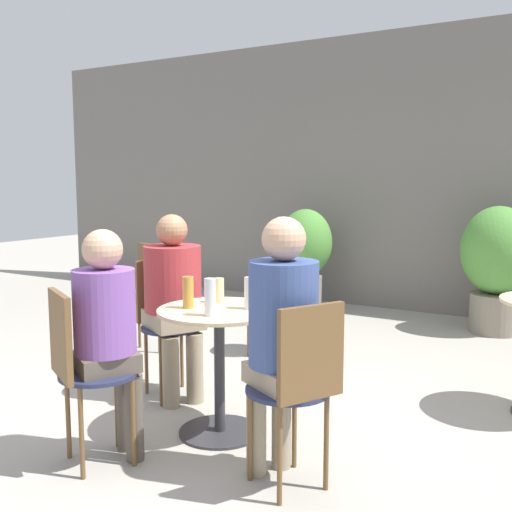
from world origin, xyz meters
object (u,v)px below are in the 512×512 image
Objects in this scene: bistro_chair_1 at (80,361)px; seated_person_1 at (108,322)px; beer_glass_3 at (188,292)px; potted_plant_0 at (305,251)px; bistro_chair_0 at (166,313)px; bistro_chair_3 at (278,288)px; beer_glass_2 at (219,290)px; seated_person_0 at (174,291)px; bistro_chair_4 at (145,287)px; bistro_chair_2 at (299,378)px; beer_glass_0 at (210,297)px; beer_glass_1 at (250,293)px; potted_plant_1 at (497,261)px; cafe_table_near at (219,347)px; seated_person_2 at (282,326)px.

seated_person_1 is (0.07, 0.13, 0.17)m from bistro_chair_1.
beer_glass_3 is (0.21, 0.61, 0.26)m from bistro_chair_1.
bistro_chair_0 is at bearing -83.23° from potted_plant_0.
bistro_chair_3 is (-0.10, 2.21, 0.00)m from bistro_chair_1.
bistro_chair_1 is at bearing -107.98° from beer_glass_2.
seated_person_0 is at bearing -21.18° from bistro_chair_3.
bistro_chair_4 is at bearing 78.79° from seated_person_0.
bistro_chair_2 is 0.71m from beer_glass_0.
seated_person_0 is at bearing 161.39° from beer_glass_2.
bistro_chair_3 reaches higher than beer_glass_2.
bistro_chair_1 is 0.96m from beer_glass_1.
beer_glass_2 is 3.15m from potted_plant_0.
seated_person_0 is 6.82× the size of beer_glass_1.
beer_glass_3 is at bearing -108.90° from potted_plant_1.
seated_person_0 is 0.54m from beer_glass_3.
seated_person_2 is at bearing -28.21° from cafe_table_near.
seated_person_0 is 1.09× the size of potted_plant_0.
bistro_chair_3 is 1.25m from seated_person_0.
bistro_chair_1 is 0.81× the size of potted_plant_0.
seated_person_1 is 1.00× the size of potted_plant_1.
seated_person_1 reaches higher than beer_glass_2.
seated_person_2 is 8.83× the size of beer_glass_2.
beer_glass_1 is at bearing 5.70° from bistro_chair_3.
beer_glass_1 is 0.15× the size of potted_plant_1.
bistro_chair_4 is at bearing 149.36° from beer_glass_1.
bistro_chair_0 is at bearing 144.32° from beer_glass_0.
bistro_chair_0 is 1.09m from bistro_chair_1.
bistro_chair_3 is 2.10m from seated_person_1.
seated_person_1 is 0.94× the size of seated_person_2.
bistro_chair_3 is 0.75× the size of seated_person_1.
bistro_chair_1 is 1.00× the size of bistro_chair_3.
seated_person_1 is (-0.30, -0.55, 0.22)m from cafe_table_near.
seated_person_2 reaches higher than beer_glass_0.
bistro_chair_1 and bistro_chair_2 have the same top height.
seated_person_2 is 7.13× the size of beer_glass_1.
bistro_chair_0 is at bearing 140.09° from beer_glass_3.
bistro_chair_2 reaches higher than cafe_table_near.
seated_person_2 is at bearing -34.03° from beer_glass_2.
beer_glass_0 reaches higher than bistro_chair_0.
beer_glass_0 is (0.35, 0.39, 0.10)m from seated_person_1.
beer_glass_0 reaches higher than beer_glass_1.
potted_plant_1 is at bearing 73.27° from cafe_table_near.
beer_glass_1 is at bearing -96.68° from seated_person_1.
cafe_table_near is 3.31m from potted_plant_1.
seated_person_0 is 1.02× the size of potted_plant_1.
bistro_chair_4 is (-1.45, 1.03, 0.05)m from cafe_table_near.
beer_glass_3 is at bearing 156.81° from beer_glass_0.
cafe_table_near is at bearing -72.25° from potted_plant_0.
beer_glass_0 is 1.12× the size of beer_glass_3.
beer_glass_0 is (0.52, -1.70, 0.27)m from bistro_chair_3.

